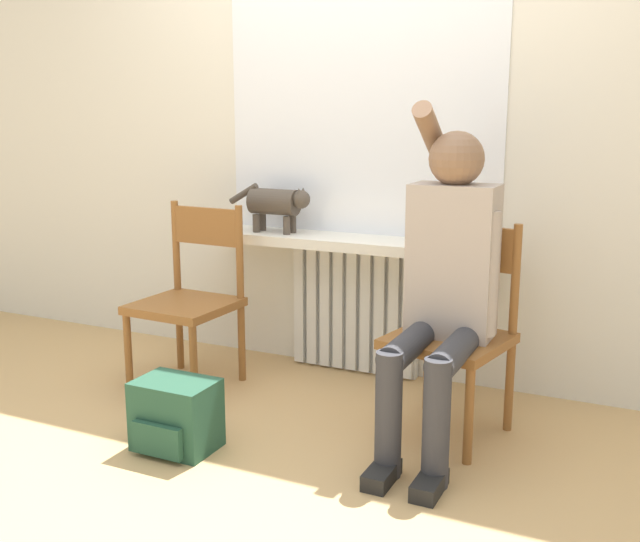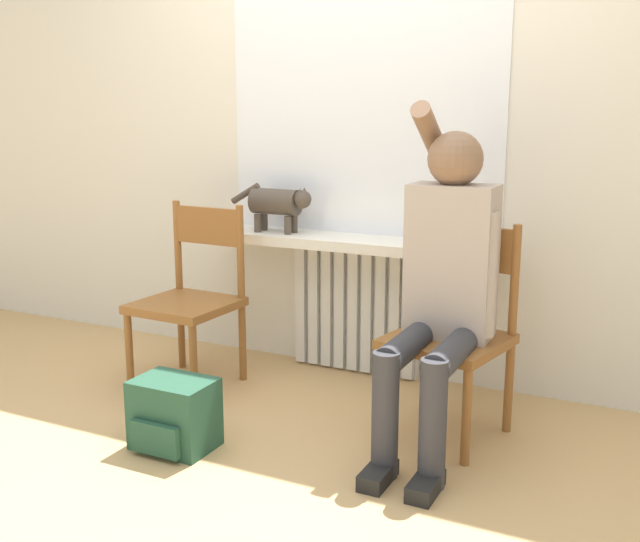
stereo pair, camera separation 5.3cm
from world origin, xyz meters
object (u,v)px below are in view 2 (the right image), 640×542
(chair_right, at_px, (452,330))
(backpack, at_px, (173,415))
(person, at_px, (444,278))
(chair_left, at_px, (191,296))
(cat, at_px, (278,203))

(chair_right, bearing_deg, backpack, -134.59)
(person, bearing_deg, chair_left, 174.76)
(chair_left, height_order, person, person)
(cat, height_order, backpack, cat)
(chair_right, xyz_separation_m, person, (-0.01, -0.12, 0.24))
(chair_right, distance_m, cat, 1.19)
(chair_right, height_order, person, person)
(person, height_order, backpack, person)
(chair_left, relative_size, backpack, 2.79)
(person, xyz_separation_m, cat, (-1.03, 0.52, 0.18))
(chair_left, distance_m, cat, 0.64)
(backpack, bearing_deg, chair_left, 119.67)
(chair_right, relative_size, cat, 1.91)
(chair_left, xyz_separation_m, chair_right, (1.31, -0.00, 0.00))
(chair_left, relative_size, cat, 1.91)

